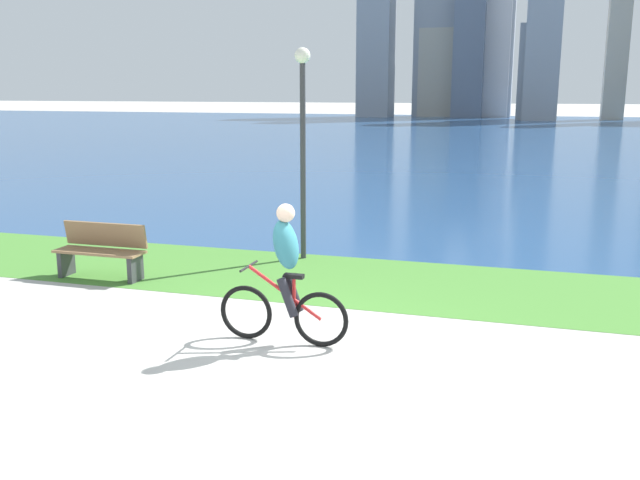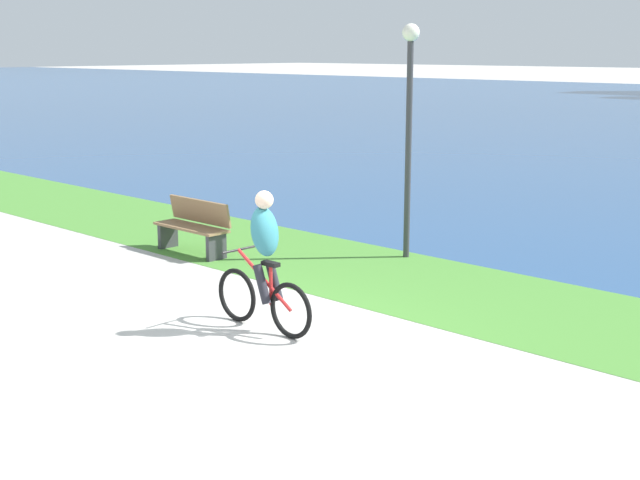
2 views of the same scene
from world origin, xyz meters
name	(u,v)px [view 2 (image 2 of 2)]	position (x,y,z in m)	size (l,w,h in m)	color
ground_plane	(253,338)	(0.00, 0.00, 0.00)	(300.00, 300.00, 0.00)	#B2AFA8
grass_strip_bayside	(423,285)	(0.00, 3.31, 0.00)	(120.00, 3.00, 0.01)	#478433
cyclist_lead	(264,263)	(-0.12, 0.30, 0.85)	(1.65, 0.52, 1.72)	black
bench_near_path	(194,227)	(-4.00, 2.27, 0.45)	(1.50, 0.47, 0.90)	olive
lamppost_tall	(409,106)	(-1.27, 4.51, 2.46)	(0.28, 0.28, 3.74)	#38383D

